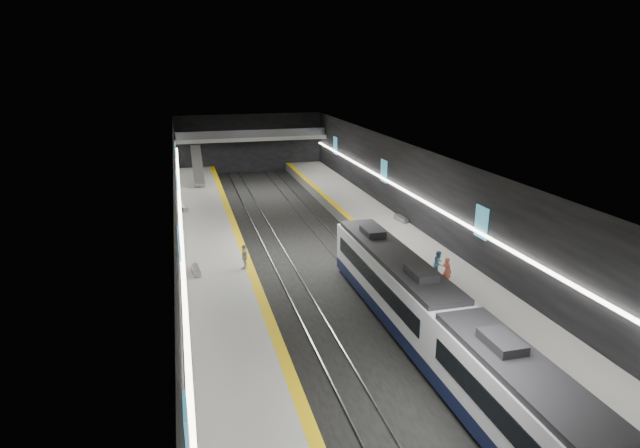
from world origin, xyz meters
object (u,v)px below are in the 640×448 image
object	(u,v)px
escalator	(198,166)
passenger_right_a	(447,271)
train	(453,340)
bench_left_far	(184,208)
bench_right_far	(401,219)
passenger_left_a	(245,257)
bench_left_near	(195,270)
passenger_right_b	(439,264)

from	to	relation	value
escalator	passenger_right_a	bearing A→B (deg)	-68.40
train	bench_left_far	world-z (taller)	train
bench_right_far	passenger_left_a	size ratio (longest dim) A/B	1.02
train	bench_left_near	distance (m)	18.70
escalator	passenger_left_a	xyz separation A→B (m)	(1.84, -29.54, -1.01)
escalator	bench_left_near	distance (m)	29.62
escalator	bench_left_far	distance (m)	13.00
passenger_right_b	passenger_right_a	bearing A→B (deg)	-138.79
passenger_right_a	passenger_left_a	xyz separation A→B (m)	(-12.30, 6.18, -0.05)
train	bench_left_near	bearing A→B (deg)	128.22
escalator	bench_right_far	size ratio (longest dim) A/B	4.40
bench_right_far	passenger_right_b	world-z (taller)	passenger_right_b
bench_left_far	passenger_right_b	world-z (taller)	passenger_right_b
bench_right_far	passenger_right_a	size ratio (longest dim) A/B	0.97
escalator	bench_right_far	bearing A→B (deg)	-51.91
train	bench_right_far	xyz separation A→B (m)	(7.00, 22.51, -0.97)
train	passenger_left_a	world-z (taller)	train
bench_left_near	passenger_left_a	bearing A→B (deg)	-6.08
bench_left_far	bench_right_far	world-z (taller)	same
bench_left_far	passenger_left_a	bearing A→B (deg)	-91.03
escalator	passenger_right_b	xyz separation A→B (m)	(14.31, -34.22, -1.01)
train	passenger_right_a	xyz separation A→B (m)	(4.14, 8.49, -0.26)
bench_right_far	train	bearing A→B (deg)	-113.87
bench_right_far	passenger_left_a	xyz separation A→B (m)	(-15.16, -7.84, 0.67)
train	escalator	world-z (taller)	escalator
train	escalator	xyz separation A→B (m)	(-10.00, 44.20, 0.70)
train	passenger_left_a	xyz separation A→B (m)	(-8.16, 14.67, -0.31)
bench_left_far	passenger_right_b	distance (m)	26.99
train	bench_left_near	size ratio (longest dim) A/B	17.11
passenger_left_a	train	bearing A→B (deg)	52.21
passenger_left_a	bench_right_far	bearing A→B (deg)	140.49
train	bench_left_far	distance (m)	33.70
bench_left_near	bench_left_far	xyz separation A→B (m)	(-0.45, 16.80, 0.01)
train	passenger_right_b	distance (m)	10.88
passenger_right_a	passenger_right_b	size ratio (longest dim) A/B	1.05
escalator	bench_right_far	xyz separation A→B (m)	(17.00, -21.69, -1.68)
bench_right_far	passenger_right_a	xyz separation A→B (m)	(-2.86, -14.02, 0.72)
bench_left_far	bench_right_far	distance (m)	21.01
train	escalator	bearing A→B (deg)	102.75
bench_left_far	passenger_right_b	xyz separation A→B (m)	(16.31, -21.49, 0.67)
escalator	passenger_right_a	world-z (taller)	escalator
passenger_right_a	bench_left_near	bearing A→B (deg)	46.96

